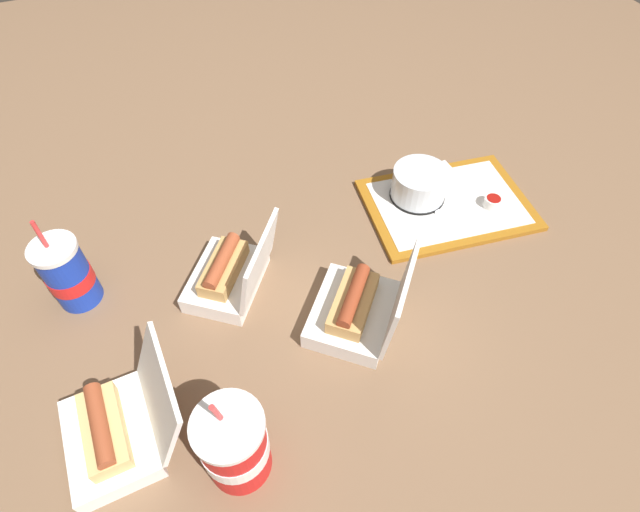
{
  "coord_description": "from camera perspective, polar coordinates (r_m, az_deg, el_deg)",
  "views": [
    {
      "loc": [
        0.2,
        0.6,
        0.82
      ],
      "look_at": [
        -0.04,
        0.01,
        0.05
      ],
      "focal_mm": 28.0,
      "sensor_mm": 36.0,
      "label": 1
    }
  ],
  "objects": [
    {
      "name": "ground_plane",
      "position": [
        1.04,
        -2.18,
        -2.04
      ],
      "size": [
        3.2,
        3.2,
        0.0
      ],
      "primitive_type": "plane",
      "color": "brown"
    },
    {
      "name": "food_tray",
      "position": [
        1.2,
        14.34,
        5.72
      ],
      "size": [
        0.4,
        0.3,
        0.01
      ],
      "color": "#A56619",
      "rests_on": "ground_plane"
    },
    {
      "name": "cake_container",
      "position": [
        1.17,
        11.26,
        7.97
      ],
      "size": [
        0.13,
        0.13,
        0.07
      ],
      "color": "black",
      "rests_on": "food_tray"
    },
    {
      "name": "ketchup_cup",
      "position": [
        1.21,
        19.13,
        5.88
      ],
      "size": [
        0.04,
        0.04,
        0.02
      ],
      "color": "white",
      "rests_on": "food_tray"
    },
    {
      "name": "napkin_stack",
      "position": [
        1.25,
        13.41,
        8.63
      ],
      "size": [
        0.1,
        0.1,
        0.0
      ],
      "primitive_type": "cube",
      "rotation": [
        0.0,
        0.0,
        0.04
      ],
      "color": "white",
      "rests_on": "food_tray"
    },
    {
      "name": "plastic_fork",
      "position": [
        1.17,
        15.68,
        4.63
      ],
      "size": [
        0.1,
        0.07,
        0.0
      ],
      "primitive_type": "cube",
      "rotation": [
        0.0,
        0.0,
        -0.53
      ],
      "color": "white",
      "rests_on": "food_tray"
    },
    {
      "name": "clamshell_hotdog_left",
      "position": [
        0.94,
        4.37,
        -6.02
      ],
      "size": [
        0.24,
        0.24,
        0.18
      ],
      "color": "white",
      "rests_on": "ground_plane"
    },
    {
      "name": "clamshell_hotdog_front",
      "position": [
        0.9,
        -22.35,
        -17.97
      ],
      "size": [
        0.2,
        0.19,
        0.16
      ],
      "color": "white",
      "rests_on": "ground_plane"
    },
    {
      "name": "clamshell_hotdog_right",
      "position": [
        1.0,
        -10.31,
        -2.05
      ],
      "size": [
        0.23,
        0.23,
        0.16
      ],
      "color": "white",
      "rests_on": "ground_plane"
    },
    {
      "name": "soda_cup_front",
      "position": [
        1.06,
        -26.85,
        -1.83
      ],
      "size": [
        0.09,
        0.09,
        0.21
      ],
      "color": "#1938B7",
      "rests_on": "ground_plane"
    },
    {
      "name": "soda_cup_right",
      "position": [
        0.79,
        -9.74,
        -20.53
      ],
      "size": [
        0.1,
        0.1,
        0.22
      ],
      "color": "red",
      "rests_on": "ground_plane"
    }
  ]
}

